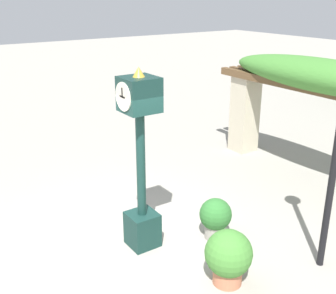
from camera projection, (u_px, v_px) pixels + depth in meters
The scene contains 5 objects.
ground_plane at pixel (135, 243), 6.92m from camera, with size 60.00×60.00×0.00m, color gray.
pedestal_clock at pixel (141, 160), 6.39m from camera, with size 0.51×0.55×2.90m.
pergola at pixel (325, 91), 8.62m from camera, with size 5.64×1.15×2.63m.
potted_plant_near_left at pixel (228, 256), 5.84m from camera, with size 0.67×0.67×0.82m.
potted_plant_near_right at pixel (215, 217), 6.96m from camera, with size 0.54×0.54×0.71m.
Camera 1 is at (5.22, -2.89, 3.89)m, focal length 45.00 mm.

